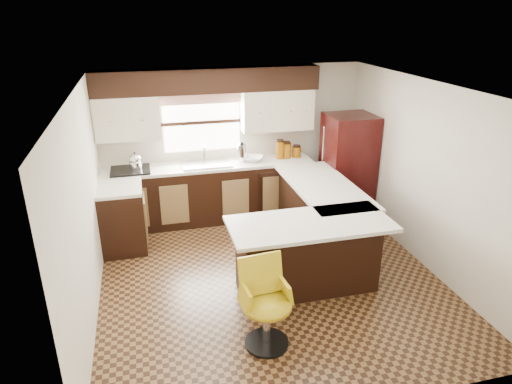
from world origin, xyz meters
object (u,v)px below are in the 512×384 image
object	(u,v)px
peninsula_return	(307,256)
bar_chair	(267,306)
peninsula_long	(318,218)
refrigerator	(347,167)

from	to	relation	value
peninsula_return	bar_chair	distance (m)	1.15
peninsula_long	refrigerator	xyz separation A→B (m)	(0.82, 0.87, 0.40)
refrigerator	bar_chair	bearing A→B (deg)	-127.60
peninsula_return	refrigerator	bearing A→B (deg)	53.95
peninsula_long	refrigerator	world-z (taller)	refrigerator
peninsula_long	bar_chair	bearing A→B (deg)	-124.60
peninsula_long	refrigerator	distance (m)	1.26
peninsula_long	bar_chair	size ratio (longest dim) A/B	2.08
peninsula_return	bar_chair	world-z (taller)	bar_chair
peninsula_long	bar_chair	xyz separation A→B (m)	(-1.27, -1.84, 0.02)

